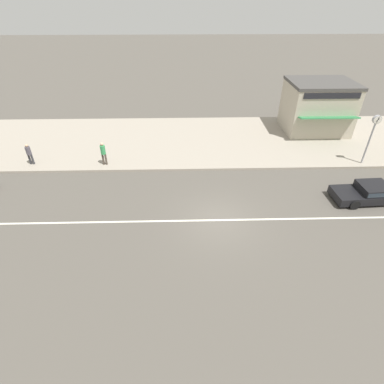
{
  "coord_description": "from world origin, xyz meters",
  "views": [
    {
      "loc": [
        -1.81,
        -12.79,
        10.68
      ],
      "look_at": [
        -1.43,
        1.64,
        0.8
      ],
      "focal_mm": 28.0,
      "sensor_mm": 36.0,
      "label": 1
    }
  ],
  "objects_px": {
    "pedestrian_mid_kerb": "(29,153)",
    "pedestrian_near_clock": "(103,152)",
    "shopfront_corner_warung": "(317,107)",
    "street_clock": "(373,129)",
    "sedan_black_2": "(372,192)"
  },
  "relations": [
    {
      "from": "pedestrian_mid_kerb",
      "to": "sedan_black_2",
      "type": "bearing_deg",
      "value": -12.17
    },
    {
      "from": "street_clock",
      "to": "pedestrian_mid_kerb",
      "type": "xyz_separation_m",
      "value": [
        -23.83,
        0.48,
        -1.69
      ]
    },
    {
      "from": "sedan_black_2",
      "to": "shopfront_corner_warung",
      "type": "xyz_separation_m",
      "value": [
        0.22,
        10.5,
        1.72
      ]
    },
    {
      "from": "pedestrian_mid_kerb",
      "to": "shopfront_corner_warung",
      "type": "relative_size",
      "value": 0.29
    },
    {
      "from": "pedestrian_near_clock",
      "to": "pedestrian_mid_kerb",
      "type": "distance_m",
      "value": 5.28
    },
    {
      "from": "street_clock",
      "to": "pedestrian_near_clock",
      "type": "relative_size",
      "value": 2.09
    },
    {
      "from": "street_clock",
      "to": "pedestrian_near_clock",
      "type": "height_order",
      "value": "street_clock"
    },
    {
      "from": "pedestrian_mid_kerb",
      "to": "pedestrian_near_clock",
      "type": "bearing_deg",
      "value": -2.13
    },
    {
      "from": "pedestrian_near_clock",
      "to": "shopfront_corner_warung",
      "type": "xyz_separation_m",
      "value": [
        17.16,
        5.9,
        1.11
      ]
    },
    {
      "from": "street_clock",
      "to": "pedestrian_mid_kerb",
      "type": "height_order",
      "value": "street_clock"
    },
    {
      "from": "sedan_black_2",
      "to": "street_clock",
      "type": "bearing_deg",
      "value": 69.42
    },
    {
      "from": "sedan_black_2",
      "to": "street_clock",
      "type": "height_order",
      "value": "street_clock"
    },
    {
      "from": "street_clock",
      "to": "shopfront_corner_warung",
      "type": "relative_size",
      "value": 0.68
    },
    {
      "from": "shopfront_corner_warung",
      "to": "pedestrian_near_clock",
      "type": "bearing_deg",
      "value": -161.03
    },
    {
      "from": "sedan_black_2",
      "to": "street_clock",
      "type": "relative_size",
      "value": 1.32
    }
  ]
}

